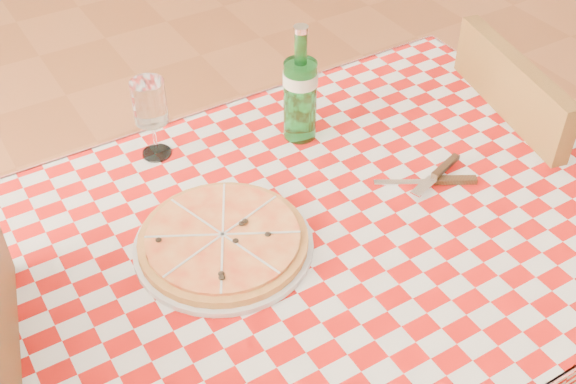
% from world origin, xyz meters
% --- Properties ---
extents(dining_table, '(1.20, 0.80, 0.75)m').
position_xyz_m(dining_table, '(0.00, 0.00, 0.66)').
color(dining_table, brown).
rests_on(dining_table, ground).
extents(tablecloth, '(1.30, 0.90, 0.01)m').
position_xyz_m(tablecloth, '(0.00, 0.00, 0.75)').
color(tablecloth, '#A50D0A').
rests_on(tablecloth, dining_table).
extents(chair_near, '(0.48, 0.48, 0.89)m').
position_xyz_m(chair_near, '(0.66, 0.08, 0.51)').
color(chair_near, brown).
rests_on(chair_near, ground).
extents(pizza_plate, '(0.39, 0.39, 0.04)m').
position_xyz_m(pizza_plate, '(-0.16, 0.05, 0.78)').
color(pizza_plate, '#C98E43').
rests_on(pizza_plate, tablecloth).
extents(water_bottle, '(0.10, 0.10, 0.25)m').
position_xyz_m(water_bottle, '(0.13, 0.26, 0.88)').
color(water_bottle, '#1B6C28').
rests_on(water_bottle, tablecloth).
extents(wine_glass, '(0.07, 0.07, 0.17)m').
position_xyz_m(wine_glass, '(-0.15, 0.36, 0.84)').
color(wine_glass, white).
rests_on(wine_glass, tablecloth).
extents(cutlery, '(0.22, 0.19, 0.02)m').
position_xyz_m(cutlery, '(0.27, -0.00, 0.77)').
color(cutlery, silver).
rests_on(cutlery, tablecloth).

